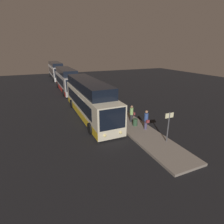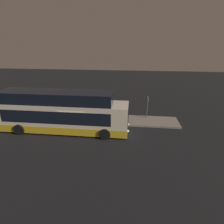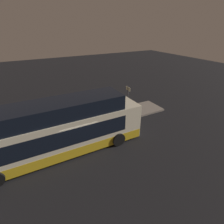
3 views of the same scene
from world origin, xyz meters
TOP-DOWN VIEW (x-y plane):
  - ground at (0.00, 0.00)m, footprint 80.00×80.00m
  - platform at (0.00, 2.89)m, footprint 20.00×2.59m
  - bus_lead at (-1.37, 0.07)m, footprint 12.23×2.73m
  - passenger_boarding at (4.28, 3.46)m, footprint 0.53×0.37m
  - passenger_waiting at (2.31, 3.15)m, footprint 0.35×0.52m
  - passenger_with_bags at (0.16, 2.15)m, footprint 0.63×0.47m
  - suitcase at (0.44, 2.69)m, footprint 0.46×0.26m
  - sign_post at (6.75, 3.71)m, footprint 0.10×0.73m
  - trash_bin at (3.22, 3.02)m, footprint 0.44×0.44m

SIDE VIEW (x-z plane):
  - ground at x=0.00m, z-range 0.00..0.00m
  - platform at x=0.00m, z-range 0.00..0.18m
  - trash_bin at x=3.22m, z-range 0.18..0.83m
  - suitcase at x=0.44m, z-range 0.06..0.97m
  - passenger_waiting at x=2.31m, z-range 0.25..1.90m
  - passenger_with_bags at x=0.16m, z-range 0.24..1.97m
  - passenger_boarding at x=4.28m, z-range 0.26..1.99m
  - sign_post at x=6.75m, z-range 0.48..2.83m
  - bus_lead at x=-1.37m, z-range -0.22..3.61m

